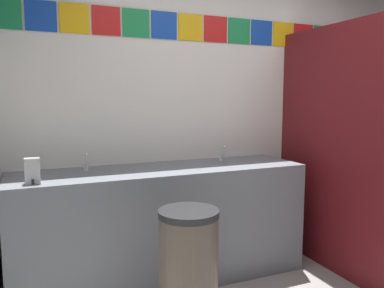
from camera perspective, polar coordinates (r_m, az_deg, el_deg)
wall_back at (r=3.42m, az=4.85°, el=4.73°), size 3.67×0.09×2.52m
vanity_counter at (r=2.99m, az=-4.32°, el=-11.68°), size 2.19×0.59×0.87m
faucet_left at (r=2.84m, az=-15.53°, el=-2.95°), size 0.04×0.10×0.14m
faucet_right at (r=3.17m, az=4.51°, el=-1.70°), size 0.04×0.10×0.14m
soap_dispenser at (r=2.55m, az=-22.79°, el=-3.74°), size 0.09×0.09×0.16m
stall_divider at (r=3.18m, az=25.78°, el=-1.23°), size 0.92×1.32×1.97m
toilet at (r=3.88m, az=23.50°, el=-10.03°), size 0.39×0.49×0.74m
trash_bin at (r=2.41m, az=-0.50°, el=-18.34°), size 0.36×0.36×0.74m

